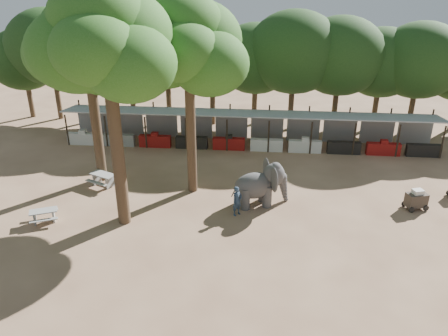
# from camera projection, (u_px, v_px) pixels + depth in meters

# --- Properties ---
(ground) EXTENTS (100.00, 100.00, 0.00)m
(ground) POSITION_uv_depth(u_px,v_px,m) (235.00, 250.00, 20.82)
(ground) COLOR brown
(ground) RESTS_ON ground
(vendor_stalls) EXTENTS (28.00, 2.99, 2.80)m
(vendor_stalls) POSITION_uv_depth(u_px,v_px,m) (248.00, 131.00, 32.91)
(vendor_stalls) COLOR #929499
(vendor_stalls) RESTS_ON ground
(yard_tree_left) EXTENTS (7.10, 6.90, 11.02)m
(yard_tree_left) POSITION_uv_depth(u_px,v_px,m) (85.00, 47.00, 24.80)
(yard_tree_left) COLOR #332316
(yard_tree_left) RESTS_ON ground
(yard_tree_center) EXTENTS (7.10, 6.90, 12.04)m
(yard_tree_center) POSITION_uv_depth(u_px,v_px,m) (104.00, 43.00, 19.58)
(yard_tree_center) COLOR #332316
(yard_tree_center) RESTS_ON ground
(yard_tree_back) EXTENTS (7.10, 6.90, 11.36)m
(yard_tree_back) POSITION_uv_depth(u_px,v_px,m) (186.00, 45.00, 23.23)
(yard_tree_back) COLOR #332316
(yard_tree_back) RESTS_ON ground
(backdrop_trees) EXTENTS (46.46, 5.95, 8.33)m
(backdrop_trees) POSITION_uv_depth(u_px,v_px,m) (252.00, 60.00, 35.83)
(backdrop_trees) COLOR #332316
(backdrop_trees) RESTS_ON ground
(elephant) EXTENTS (3.35, 2.51, 2.49)m
(elephant) POSITION_uv_depth(u_px,v_px,m) (261.00, 184.00, 24.44)
(elephant) COLOR #3B3939
(elephant) RESTS_ON ground
(handler) EXTENTS (0.71, 0.71, 1.67)m
(handler) POSITION_uv_depth(u_px,v_px,m) (237.00, 201.00, 23.50)
(handler) COLOR #26384C
(handler) RESTS_ON ground
(picnic_table_near) EXTENTS (1.78, 1.71, 0.69)m
(picnic_table_near) POSITION_uv_depth(u_px,v_px,m) (44.00, 214.00, 22.95)
(picnic_table_near) COLOR gray
(picnic_table_near) RESTS_ON ground
(picnic_table_far) EXTENTS (2.06, 1.98, 0.80)m
(picnic_table_far) POSITION_uv_depth(u_px,v_px,m) (103.00, 178.00, 26.87)
(picnic_table_far) COLOR gray
(picnic_table_far) RESTS_ON ground
(cart_front) EXTENTS (1.40, 1.13, 1.18)m
(cart_front) POSITION_uv_depth(u_px,v_px,m) (416.00, 199.00, 24.20)
(cart_front) COLOR #312821
(cart_front) RESTS_ON ground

